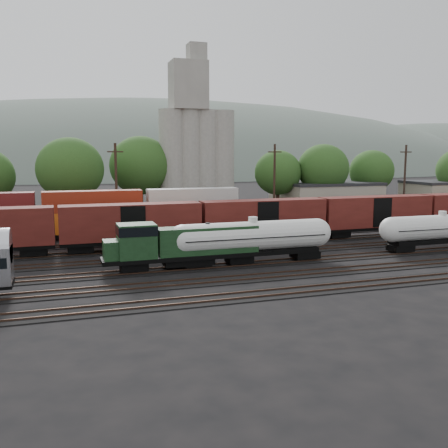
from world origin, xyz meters
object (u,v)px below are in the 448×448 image
object	(u,v)px
grain_silo	(196,149)
tank_car_a	(253,238)
orange_locomotive	(146,222)
green_locomotive	(179,244)

from	to	relation	value
grain_silo	tank_car_a	bearing A→B (deg)	-97.50
orange_locomotive	grain_silo	xyz separation A→B (m)	(13.21, 26.00, 8.79)
green_locomotive	grain_silo	distance (m)	43.81
tank_car_a	grain_silo	size ratio (longest dim) A/B	0.57
orange_locomotive	grain_silo	world-z (taller)	grain_silo
grain_silo	orange_locomotive	bearing A→B (deg)	-116.93
green_locomotive	tank_car_a	world-z (taller)	tank_car_a
orange_locomotive	grain_silo	distance (m)	30.46
green_locomotive	tank_car_a	size ratio (longest dim) A/B	0.95
tank_car_a	orange_locomotive	xyz separation A→B (m)	(-7.81, 15.00, -0.10)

